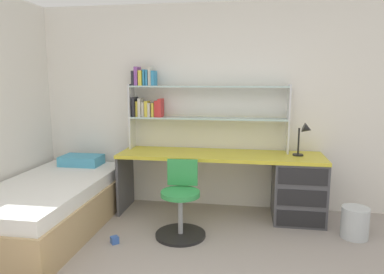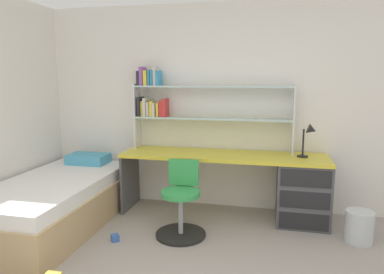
# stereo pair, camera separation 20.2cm
# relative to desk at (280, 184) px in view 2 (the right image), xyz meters

# --- Properties ---
(room_shell) EXTENTS (5.73, 6.31, 2.51)m
(room_shell) POSITION_rel_desk_xyz_m (-1.85, -1.05, 0.83)
(room_shell) COLOR white
(room_shell) RESTS_ON ground_plane
(desk) EXTENTS (2.37, 0.61, 0.74)m
(desk) POSITION_rel_desk_xyz_m (0.00, 0.00, 0.00)
(desk) COLOR gold
(desk) RESTS_ON ground_plane
(bookshelf_hutch) EXTENTS (1.93, 0.22, 1.01)m
(bookshelf_hutch) POSITION_rel_desk_xyz_m (-1.14, 0.19, 0.91)
(bookshelf_hutch) COLOR silver
(bookshelf_hutch) RESTS_ON desk
(desk_lamp) EXTENTS (0.20, 0.17, 0.38)m
(desk_lamp) POSITION_rel_desk_xyz_m (0.30, 0.00, 0.58)
(desk_lamp) COLOR black
(desk_lamp) RESTS_ON desk
(swivel_chair) EXTENTS (0.52, 0.52, 0.77)m
(swivel_chair) POSITION_rel_desk_xyz_m (-1.00, -0.63, -0.12)
(swivel_chair) COLOR black
(swivel_chair) RESTS_ON ground_plane
(bed_platform) EXTENTS (1.06, 2.03, 0.64)m
(bed_platform) POSITION_rel_desk_xyz_m (-2.42, -0.69, -0.16)
(bed_platform) COLOR tan
(bed_platform) RESTS_ON ground_plane
(waste_bin) EXTENTS (0.27, 0.27, 0.32)m
(waste_bin) POSITION_rel_desk_xyz_m (0.77, -0.40, -0.26)
(waste_bin) COLOR silver
(waste_bin) RESTS_ON ground_plane
(toy_block_blue_0) EXTENTS (0.10, 0.10, 0.07)m
(toy_block_blue_0) POSITION_rel_desk_xyz_m (-1.61, -0.92, -0.39)
(toy_block_blue_0) COLOR #3860B7
(toy_block_blue_0) RESTS_ON ground_plane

